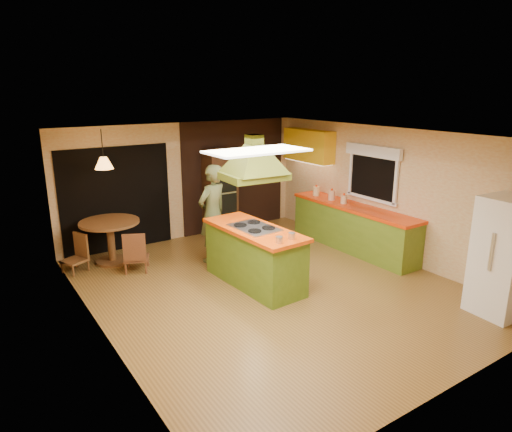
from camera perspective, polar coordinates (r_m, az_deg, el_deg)
ground at (r=7.69m, az=1.98°, el=-8.86°), size 6.50×6.50×0.00m
room_walls at (r=7.26m, az=2.08°, el=0.15°), size 5.50×6.50×6.50m
ceiling_plane at (r=7.02m, az=2.18°, el=10.01°), size 6.50×6.50×0.00m
brick_panel at (r=10.56m, az=-2.69°, el=5.11°), size 2.64×0.03×2.50m
nook_opening at (r=9.51m, az=-17.00°, el=2.00°), size 2.20×0.03×2.10m
right_counter at (r=9.47m, az=11.99°, el=-1.40°), size 0.62×3.05×0.92m
upper_cabinets at (r=10.39m, az=6.58°, el=8.75°), size 0.34×1.40×0.70m
window_right at (r=9.22m, az=14.42°, el=6.35°), size 0.12×1.35×1.06m
fluor_panel at (r=5.42m, az=0.17°, el=8.14°), size 1.20×0.60×0.03m
kitchen_island at (r=7.63m, az=-0.21°, el=-4.99°), size 0.90×2.02×1.00m
range_hood at (r=7.19m, az=-0.22°, el=8.18°), size 1.01×0.76×0.79m
man at (r=8.57m, az=-5.46°, el=0.30°), size 0.78×0.64×1.85m
refrigerator at (r=7.45m, az=28.65°, el=-4.49°), size 0.76×0.72×1.75m
wall_oven at (r=10.11m, az=-4.53°, el=2.90°), size 0.65×0.62×1.92m
dining_table at (r=8.95m, az=-17.75°, el=-2.07°), size 1.10×1.10×0.82m
chair_left at (r=8.78m, az=-21.82°, el=-4.42°), size 0.50×0.50×0.69m
chair_near at (r=8.49m, az=-14.77°, el=-4.23°), size 0.55×0.55×0.75m
pendant_lamp at (r=8.65m, az=-18.49°, el=6.30°), size 0.42×0.42×0.21m
canister_large at (r=9.70m, az=9.43°, el=2.58°), size 0.14×0.14×0.20m
canister_medium at (r=10.06m, az=7.54°, el=3.10°), size 0.17×0.17×0.20m
canister_small at (r=9.45m, az=10.92°, el=2.05°), size 0.15×0.15×0.17m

